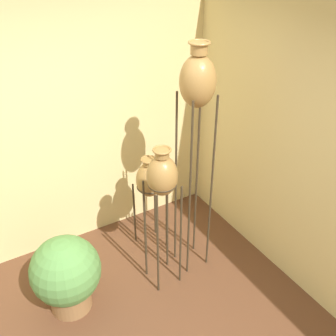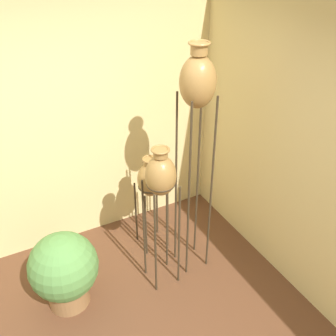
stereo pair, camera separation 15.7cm
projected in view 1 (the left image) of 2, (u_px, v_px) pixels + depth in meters
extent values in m
cube|color=beige|center=(36.00, 134.00, 3.71)|extent=(7.72, 0.06, 2.70)
cube|color=beige|center=(335.00, 171.00, 3.14)|extent=(0.06, 7.72, 2.70)
cylinder|color=#382D1E|center=(190.00, 198.00, 3.55)|extent=(0.02, 0.02, 1.86)
cylinder|color=#382D1E|center=(211.00, 190.00, 3.65)|extent=(0.02, 0.02, 1.86)
cylinder|color=#382D1E|center=(176.00, 185.00, 3.72)|extent=(0.02, 0.02, 1.86)
cylinder|color=#382D1E|center=(197.00, 178.00, 3.83)|extent=(0.02, 0.02, 1.86)
torus|color=#382D1E|center=(197.00, 93.00, 3.20)|extent=(0.25, 0.25, 0.02)
ellipsoid|color=olive|center=(198.00, 82.00, 3.14)|extent=(0.30, 0.30, 0.44)
cylinder|color=olive|center=(199.00, 48.00, 3.01)|extent=(0.14, 0.14, 0.09)
torus|color=olive|center=(199.00, 42.00, 2.98)|extent=(0.18, 0.18, 0.02)
cylinder|color=#382D1E|center=(158.00, 247.00, 3.53)|extent=(0.02, 0.02, 1.13)
cylinder|color=#382D1E|center=(181.00, 237.00, 3.64)|extent=(0.02, 0.02, 1.13)
cylinder|color=#382D1E|center=(145.00, 231.00, 3.71)|extent=(0.02, 0.02, 1.13)
cylinder|color=#382D1E|center=(167.00, 223.00, 3.81)|extent=(0.02, 0.02, 1.13)
torus|color=#382D1E|center=(162.00, 184.00, 3.37)|extent=(0.25, 0.25, 0.02)
ellipsoid|color=olive|center=(162.00, 176.00, 3.33)|extent=(0.27, 0.27, 0.37)
cylinder|color=olive|center=(162.00, 153.00, 3.21)|extent=(0.12, 0.12, 0.07)
torus|color=olive|center=(162.00, 150.00, 3.20)|extent=(0.16, 0.16, 0.02)
cylinder|color=#382D1E|center=(145.00, 227.00, 4.05)|extent=(0.02, 0.02, 0.76)
cylinder|color=#382D1E|center=(167.00, 219.00, 4.16)|extent=(0.02, 0.02, 0.76)
cylinder|color=#382D1E|center=(134.00, 213.00, 4.23)|extent=(0.02, 0.02, 0.76)
cylinder|color=#382D1E|center=(155.00, 206.00, 4.34)|extent=(0.02, 0.02, 0.76)
torus|color=#382D1E|center=(149.00, 187.00, 3.99)|extent=(0.26, 0.26, 0.02)
ellipsoid|color=olive|center=(149.00, 180.00, 3.95)|extent=(0.27, 0.27, 0.37)
cylinder|color=olive|center=(149.00, 162.00, 3.84)|extent=(0.12, 0.12, 0.05)
torus|color=olive|center=(149.00, 160.00, 3.82)|extent=(0.16, 0.16, 0.02)
cylinder|color=olive|center=(71.00, 297.00, 3.62)|extent=(0.37, 0.37, 0.22)
torus|color=olive|center=(69.00, 289.00, 3.56)|extent=(0.40, 0.40, 0.02)
sphere|color=#568E47|center=(66.00, 270.00, 3.44)|extent=(0.62, 0.62, 0.62)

